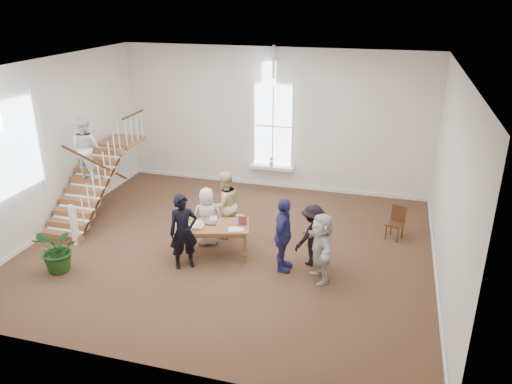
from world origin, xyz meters
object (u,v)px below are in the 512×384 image
(elderly_woman, at_px, (207,216))
(side_chair, at_px, (397,221))
(person_yellow, at_px, (225,205))
(floor_plant, at_px, (58,250))
(woman_cluster_c, at_px, (321,248))
(woman_cluster_a, at_px, (283,235))
(woman_cluster_b, at_px, (312,235))
(library_table, at_px, (211,229))
(police_officer, at_px, (183,232))

(elderly_woman, height_order, side_chair, elderly_woman)
(person_yellow, distance_m, floor_plant, 4.14)
(woman_cluster_c, bearing_deg, woman_cluster_a, -128.80)
(woman_cluster_a, xyz_separation_m, floor_plant, (-4.93, -1.48, -0.33))
(woman_cluster_a, distance_m, side_chair, 3.47)
(woman_cluster_a, height_order, woman_cluster_c, woman_cluster_a)
(elderly_woman, distance_m, side_chair, 4.92)
(floor_plant, height_order, side_chair, floor_plant)
(woman_cluster_a, bearing_deg, woman_cluster_b, -52.30)
(library_table, relative_size, woman_cluster_c, 1.21)
(side_chair, bearing_deg, floor_plant, -130.69)
(woman_cluster_b, bearing_deg, police_officer, -35.00)
(person_yellow, bearing_deg, library_table, 45.09)
(police_officer, distance_m, woman_cluster_c, 3.16)
(woman_cluster_c, height_order, side_chair, woman_cluster_c)
(floor_plant, bearing_deg, library_table, 27.54)
(woman_cluster_b, height_order, floor_plant, woman_cluster_b)
(elderly_woman, bearing_deg, library_table, 96.83)
(library_table, distance_m, person_yellow, 1.12)
(elderly_woman, bearing_deg, police_officer, 63.38)
(woman_cluster_c, distance_m, side_chair, 3.05)
(woman_cluster_b, relative_size, woman_cluster_c, 0.94)
(library_table, xyz_separation_m, elderly_woman, (-0.33, 0.61, 0.01))
(police_officer, height_order, person_yellow, police_officer)
(person_yellow, bearing_deg, woman_cluster_b, 114.96)
(woman_cluster_c, xyz_separation_m, side_chair, (1.60, 2.58, -0.31))
(woman_cluster_a, bearing_deg, woman_cluster_c, -101.70)
(elderly_woman, height_order, floor_plant, elderly_woman)
(side_chair, bearing_deg, library_table, -130.79)
(police_officer, distance_m, elderly_woman, 1.26)
(elderly_woman, height_order, woman_cluster_c, woman_cluster_c)
(person_yellow, relative_size, woman_cluster_c, 1.12)
(elderly_woman, relative_size, woman_cluster_b, 1.00)
(woman_cluster_a, xyz_separation_m, woman_cluster_b, (0.60, 0.45, -0.13))
(elderly_woman, distance_m, floor_plant, 3.58)
(woman_cluster_b, xyz_separation_m, side_chair, (1.90, 1.93, -0.26))
(police_officer, distance_m, floor_plant, 2.88)
(library_table, bearing_deg, floor_plant, -168.66)
(police_officer, bearing_deg, side_chair, -4.11)
(woman_cluster_c, xyz_separation_m, floor_plant, (-5.83, -1.28, -0.25))
(side_chair, bearing_deg, police_officer, -126.94)
(woman_cluster_b, bearing_deg, elderly_woman, -59.74)
(elderly_woman, bearing_deg, person_yellow, -143.01)
(person_yellow, bearing_deg, side_chair, 147.72)
(police_officer, bearing_deg, person_yellow, 41.85)
(woman_cluster_c, bearing_deg, library_table, -123.70)
(police_officer, xyz_separation_m, woman_cluster_b, (2.84, 0.94, -0.15))
(police_officer, height_order, woman_cluster_b, police_officer)
(person_yellow, bearing_deg, floor_plant, -5.16)
(library_table, xyz_separation_m, side_chair, (4.31, 2.22, -0.25))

